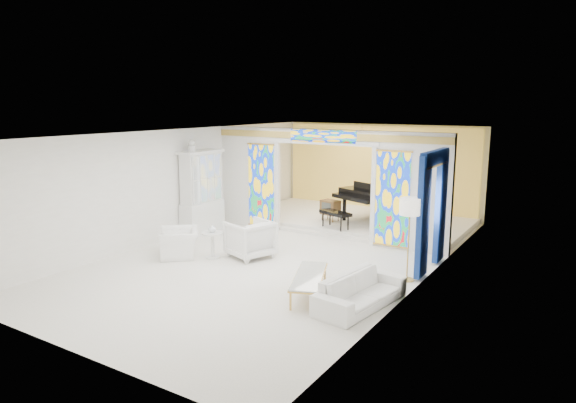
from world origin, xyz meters
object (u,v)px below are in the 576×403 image
Objects in this scene: china_cabinet at (202,193)px; armchair_right at (250,239)px; armchair_left at (180,243)px; grand_piano at (384,194)px; sofa at (361,291)px; coffee_table at (309,277)px; tv_console at (330,207)px.

china_cabinet is 2.97m from armchair_right.
china_cabinet is 2.64× the size of armchair_left.
china_cabinet is at bearing -95.60° from armchair_right.
sofa is at bearing -49.68° from grand_piano.
grand_piano is (-1.99, 6.07, 0.71)m from sofa.
sofa is 1.10m from coffee_table.
coffee_table is at bearing 39.41° from armchair_left.
sofa is at bearing 87.81° from armchair_right.
china_cabinet is 2.49m from armchair_left.
china_cabinet is 3.87m from tv_console.
grand_piano is at bearing -179.02° from armchair_right.
armchair_right is at bearing -25.26° from china_cabinet.
tv_console is at bearing -127.19° from grand_piano.
sofa is 6.43m from grand_piano.
china_cabinet is 5.39m from grand_piano.
armchair_left is at bearing -96.97° from tv_console.
sofa is 1.10× the size of coffee_table.
china_cabinet reaches higher than grand_piano.
armchair_right is at bearing 76.83° from armchair_left.
china_cabinet is 6.77m from sofa.
armchair_right is 3.84m from tv_console.
china_cabinet is at bearing 165.04° from armchair_left.
grand_piano is (-0.89, 6.05, 0.64)m from coffee_table.
armchair_left is at bearing -62.37° from china_cabinet.
coffee_table is (3.98, -0.56, 0.03)m from armchair_left.
china_cabinet reaches higher than coffee_table.
armchair_right is at bearing 76.64° from sofa.
armchair_left is (1.09, -2.08, -0.83)m from china_cabinet.
grand_piano is at bearing 98.38° from coffee_table.
armchair_left is at bearing -40.91° from armchair_right.
china_cabinet is at bearing -124.02° from tv_console.
armchair_right is (2.60, -1.23, -0.72)m from china_cabinet.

